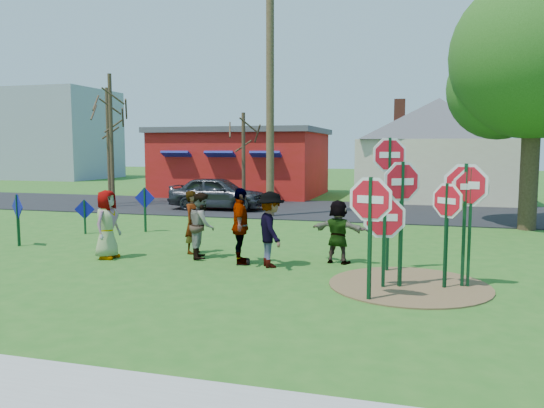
{
  "coord_description": "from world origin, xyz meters",
  "views": [
    {
      "loc": [
        4.66,
        -11.74,
        2.74
      ],
      "look_at": [
        1.07,
        1.04,
        1.35
      ],
      "focal_mm": 35.0,
      "sensor_mm": 36.0,
      "label": 1
    }
  ],
  "objects_px": {
    "stop_sign_b": "(389,169)",
    "person_b": "(193,222)",
    "leafy_tree": "(539,65)",
    "suv": "(218,193)",
    "stop_sign_a": "(370,211)",
    "stop_sign_c": "(471,200)",
    "utility_pole": "(270,83)",
    "person_a": "(107,224)",
    "stop_sign_d": "(465,194)"
  },
  "relations": [
    {
      "from": "stop_sign_c",
      "to": "leafy_tree",
      "type": "xyz_separation_m",
      "value": [
        2.69,
        8.55,
        3.75
      ]
    },
    {
      "from": "utility_pole",
      "to": "stop_sign_a",
      "type": "bearing_deg",
      "value": -65.49
    },
    {
      "from": "stop_sign_a",
      "to": "stop_sign_b",
      "type": "relative_size",
      "value": 0.77
    },
    {
      "from": "stop_sign_b",
      "to": "suv",
      "type": "relative_size",
      "value": 0.72
    },
    {
      "from": "stop_sign_d",
      "to": "suv",
      "type": "distance_m",
      "value": 14.61
    },
    {
      "from": "person_b",
      "to": "leafy_tree",
      "type": "distance_m",
      "value": 12.47
    },
    {
      "from": "person_a",
      "to": "utility_pole",
      "type": "relative_size",
      "value": 0.17
    },
    {
      "from": "utility_pole",
      "to": "stop_sign_d",
      "type": "bearing_deg",
      "value": -54.82
    },
    {
      "from": "person_a",
      "to": "stop_sign_b",
      "type": "bearing_deg",
      "value": -84.81
    },
    {
      "from": "stop_sign_d",
      "to": "leafy_tree",
      "type": "distance_m",
      "value": 9.7
    },
    {
      "from": "person_b",
      "to": "suv",
      "type": "bearing_deg",
      "value": 25.93
    },
    {
      "from": "stop_sign_a",
      "to": "stop_sign_d",
      "type": "distance_m",
      "value": 2.23
    },
    {
      "from": "stop_sign_b",
      "to": "suv",
      "type": "distance_m",
      "value": 12.94
    },
    {
      "from": "stop_sign_a",
      "to": "utility_pole",
      "type": "distance_m",
      "value": 12.52
    },
    {
      "from": "stop_sign_a",
      "to": "utility_pole",
      "type": "height_order",
      "value": "utility_pole"
    },
    {
      "from": "person_a",
      "to": "suv",
      "type": "distance_m",
      "value": 10.54
    },
    {
      "from": "stop_sign_b",
      "to": "stop_sign_a",
      "type": "bearing_deg",
      "value": -114.87
    },
    {
      "from": "stop_sign_a",
      "to": "suv",
      "type": "height_order",
      "value": "stop_sign_a"
    },
    {
      "from": "person_b",
      "to": "stop_sign_d",
      "type": "bearing_deg",
      "value": -96.67
    },
    {
      "from": "leafy_tree",
      "to": "stop_sign_a",
      "type": "bearing_deg",
      "value": -114.21
    },
    {
      "from": "stop_sign_d",
      "to": "person_b",
      "type": "relative_size",
      "value": 1.59
    },
    {
      "from": "stop_sign_c",
      "to": "suv",
      "type": "distance_m",
      "value": 14.68
    },
    {
      "from": "stop_sign_a",
      "to": "stop_sign_d",
      "type": "height_order",
      "value": "stop_sign_d"
    },
    {
      "from": "stop_sign_a",
      "to": "suv",
      "type": "xyz_separation_m",
      "value": [
        -7.85,
        12.46,
        -0.87
      ]
    },
    {
      "from": "stop_sign_b",
      "to": "suv",
      "type": "xyz_separation_m",
      "value": [
        -8.02,
        10.05,
        -1.51
      ]
    },
    {
      "from": "stop_sign_c",
      "to": "person_a",
      "type": "height_order",
      "value": "stop_sign_c"
    },
    {
      "from": "stop_sign_a",
      "to": "stop_sign_b",
      "type": "bearing_deg",
      "value": 100.11
    },
    {
      "from": "utility_pole",
      "to": "stop_sign_c",
      "type": "bearing_deg",
      "value": -54.42
    },
    {
      "from": "leafy_tree",
      "to": "stop_sign_c",
      "type": "bearing_deg",
      "value": -107.48
    },
    {
      "from": "stop_sign_a",
      "to": "person_a",
      "type": "xyz_separation_m",
      "value": [
        -6.66,
        1.99,
        -0.78
      ]
    },
    {
      "from": "stop_sign_b",
      "to": "leafy_tree",
      "type": "relative_size",
      "value": 0.37
    },
    {
      "from": "person_a",
      "to": "stop_sign_c",
      "type": "bearing_deg",
      "value": -92.11
    },
    {
      "from": "suv",
      "to": "stop_sign_a",
      "type": "bearing_deg",
      "value": -148.18
    },
    {
      "from": "utility_pole",
      "to": "suv",
      "type": "bearing_deg",
      "value": 151.41
    },
    {
      "from": "stop_sign_a",
      "to": "stop_sign_d",
      "type": "relative_size",
      "value": 0.92
    },
    {
      "from": "stop_sign_c",
      "to": "person_b",
      "type": "xyz_separation_m",
      "value": [
        -6.65,
        1.73,
        -0.92
      ]
    },
    {
      "from": "person_a",
      "to": "utility_pole",
      "type": "xyz_separation_m",
      "value": [
        1.7,
        8.9,
        4.45
      ]
    },
    {
      "from": "stop_sign_c",
      "to": "person_b",
      "type": "bearing_deg",
      "value": 158.97
    },
    {
      "from": "stop_sign_a",
      "to": "person_a",
      "type": "bearing_deg",
      "value": 177.57
    },
    {
      "from": "stop_sign_d",
      "to": "utility_pole",
      "type": "distance_m",
      "value": 12.06
    },
    {
      "from": "stop_sign_c",
      "to": "stop_sign_b",
      "type": "bearing_deg",
      "value": 142.57
    },
    {
      "from": "stop_sign_a",
      "to": "person_b",
      "type": "xyz_separation_m",
      "value": [
        -4.86,
        3.17,
        -0.82
      ]
    },
    {
      "from": "stop_sign_a",
      "to": "person_b",
      "type": "bearing_deg",
      "value": 161.07
    },
    {
      "from": "stop_sign_b",
      "to": "person_b",
      "type": "xyz_separation_m",
      "value": [
        -5.03,
        0.76,
        -1.46
      ]
    },
    {
      "from": "stop_sign_b",
      "to": "utility_pole",
      "type": "xyz_separation_m",
      "value": [
        -5.14,
        8.48,
        3.03
      ]
    },
    {
      "from": "leafy_tree",
      "to": "person_b",
      "type": "bearing_deg",
      "value": -143.89
    },
    {
      "from": "utility_pole",
      "to": "leafy_tree",
      "type": "xyz_separation_m",
      "value": [
        9.45,
        -0.9,
        0.17
      ]
    },
    {
      "from": "stop_sign_c",
      "to": "utility_pole",
      "type": "relative_size",
      "value": 0.25
    },
    {
      "from": "stop_sign_b",
      "to": "utility_pole",
      "type": "relative_size",
      "value": 0.31
    },
    {
      "from": "stop_sign_a",
      "to": "utility_pole",
      "type": "xyz_separation_m",
      "value": [
        -4.96,
        10.89,
        3.67
      ]
    }
  ]
}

